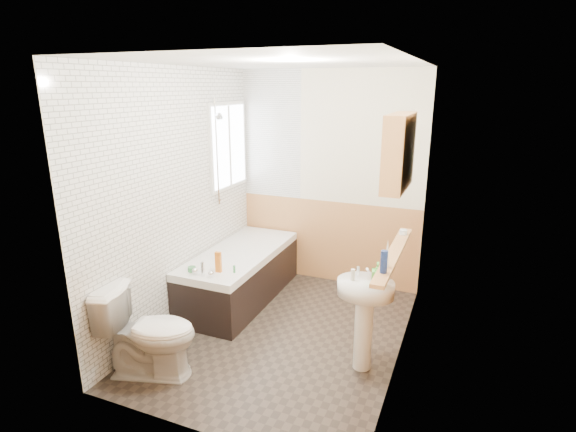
% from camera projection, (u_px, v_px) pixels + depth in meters
% --- Properties ---
extents(floor, '(2.80, 2.80, 0.00)m').
position_uv_depth(floor, '(282.00, 333.00, 4.36)').
color(floor, '#2D2620').
rests_on(floor, ground).
extents(ceiling, '(2.80, 2.80, 0.00)m').
position_uv_depth(ceiling, '(281.00, 62.00, 3.66)').
color(ceiling, white).
rests_on(ceiling, ground).
extents(wall_back, '(2.20, 0.02, 2.50)m').
position_uv_depth(wall_back, '(329.00, 180.00, 5.26)').
color(wall_back, '#F4EACA').
rests_on(wall_back, ground).
extents(wall_front, '(2.20, 0.02, 2.50)m').
position_uv_depth(wall_front, '(191.00, 266.00, 2.76)').
color(wall_front, '#F4EACA').
rests_on(wall_front, ground).
extents(wall_left, '(0.02, 2.80, 2.50)m').
position_uv_depth(wall_left, '(178.00, 198.00, 4.42)').
color(wall_left, '#F4EACA').
rests_on(wall_left, ground).
extents(wall_right, '(0.02, 2.80, 2.50)m').
position_uv_depth(wall_right, '(408.00, 224.00, 3.60)').
color(wall_right, '#F4EACA').
rests_on(wall_right, ground).
extents(wainscot_right, '(0.01, 2.80, 1.00)m').
position_uv_depth(wainscot_right, '(399.00, 307.00, 3.82)').
color(wainscot_right, tan).
rests_on(wainscot_right, wall_right).
extents(wainscot_front, '(2.20, 0.01, 1.00)m').
position_uv_depth(wainscot_front, '(200.00, 369.00, 2.99)').
color(wainscot_front, tan).
rests_on(wainscot_front, wall_front).
extents(wainscot_back, '(2.20, 0.01, 1.00)m').
position_uv_depth(wainscot_back, '(327.00, 241.00, 5.45)').
color(wainscot_back, tan).
rests_on(wainscot_back, wall_back).
extents(tile_cladding_left, '(0.01, 2.80, 2.50)m').
position_uv_depth(tile_cladding_left, '(180.00, 198.00, 4.41)').
color(tile_cladding_left, white).
rests_on(tile_cladding_left, wall_left).
extents(tile_return_back, '(0.75, 0.01, 1.50)m').
position_uv_depth(tile_return_back, '(271.00, 135.00, 5.36)').
color(tile_return_back, white).
rests_on(tile_return_back, wall_back).
extents(window, '(0.03, 0.79, 0.99)m').
position_uv_depth(window, '(229.00, 146.00, 5.13)').
color(window, white).
rests_on(window, wall_left).
extents(bathtub, '(0.70, 1.67, 0.71)m').
position_uv_depth(bathtub, '(240.00, 274.00, 5.01)').
color(bathtub, black).
rests_on(bathtub, floor).
extents(shower_riser, '(0.10, 0.08, 1.15)m').
position_uv_depth(shower_riser, '(217.00, 143.00, 4.84)').
color(shower_riser, silver).
rests_on(shower_riser, wall_left).
extents(toilet, '(0.87, 0.64, 0.76)m').
position_uv_depth(toilet, '(149.00, 332.00, 3.66)').
color(toilet, white).
rests_on(toilet, floor).
extents(sink, '(0.47, 0.38, 0.91)m').
position_uv_depth(sink, '(365.00, 307.00, 3.69)').
color(sink, white).
rests_on(sink, floor).
extents(pine_shelf, '(0.10, 1.30, 0.03)m').
position_uv_depth(pine_shelf, '(394.00, 254.00, 3.51)').
color(pine_shelf, tan).
rests_on(pine_shelf, wall_right).
extents(medicine_cabinet, '(0.16, 0.62, 0.56)m').
position_uv_depth(medicine_cabinet, '(399.00, 152.00, 3.36)').
color(medicine_cabinet, tan).
rests_on(medicine_cabinet, wall_right).
extents(foam_can, '(0.05, 0.05, 0.16)m').
position_uv_depth(foam_can, '(384.00, 262.00, 3.10)').
color(foam_can, navy).
rests_on(foam_can, pine_shelf).
extents(green_bottle, '(0.06, 0.06, 0.21)m').
position_uv_depth(green_bottle, '(387.00, 253.00, 3.19)').
color(green_bottle, silver).
rests_on(green_bottle, pine_shelf).
extents(black_jar, '(0.07, 0.07, 0.04)m').
position_uv_depth(black_jar, '(403.00, 232.00, 3.91)').
color(black_jar, silver).
rests_on(black_jar, pine_shelf).
extents(soap_bottle, '(0.12, 0.21, 0.09)m').
position_uv_depth(soap_bottle, '(377.00, 281.00, 3.52)').
color(soap_bottle, '#59C647').
rests_on(soap_bottle, sink).
extents(clear_bottle, '(0.05, 0.05, 0.10)m').
position_uv_depth(clear_bottle, '(353.00, 275.00, 3.62)').
color(clear_bottle, silver).
rests_on(clear_bottle, sink).
extents(blue_gel, '(0.06, 0.04, 0.21)m').
position_uv_depth(blue_gel, '(218.00, 262.00, 4.35)').
color(blue_gel, orange).
rests_on(blue_gel, bathtub).
extents(cream_jar, '(0.10, 0.10, 0.05)m').
position_uv_depth(cream_jar, '(192.00, 269.00, 4.38)').
color(cream_jar, '#388447').
rests_on(cream_jar, bathtub).
extents(orange_bottle, '(0.03, 0.03, 0.07)m').
position_uv_depth(orange_bottle, '(234.00, 269.00, 4.35)').
color(orange_bottle, '#388447').
rests_on(orange_bottle, bathtub).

